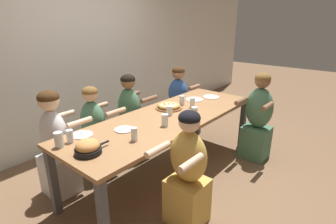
% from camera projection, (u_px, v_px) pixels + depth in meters
% --- Properties ---
extents(ground_plane, '(18.00, 18.00, 0.00)m').
position_uv_depth(ground_plane, '(168.00, 172.00, 3.30)').
color(ground_plane, brown).
rests_on(ground_plane, ground).
extents(restaurant_back_panel, '(10.00, 0.06, 3.20)m').
position_uv_depth(restaurant_back_panel, '(79.00, 36.00, 3.78)').
color(restaurant_back_panel, silver).
rests_on(restaurant_back_panel, ground).
extents(dining_table, '(2.63, 0.89, 0.76)m').
position_uv_depth(dining_table, '(168.00, 122.00, 3.07)').
color(dining_table, '#996B42').
rests_on(dining_table, ground).
extents(pizza_board_main, '(0.34, 0.34, 0.06)m').
position_uv_depth(pizza_board_main, '(169.00, 106.00, 3.30)').
color(pizza_board_main, brown).
rests_on(pizza_board_main, dining_table).
extents(skillet_bowl, '(0.33, 0.23, 0.13)m').
position_uv_depth(skillet_bowl, '(88.00, 147.00, 2.18)').
color(skillet_bowl, black).
rests_on(skillet_bowl, dining_table).
extents(empty_plate_a, '(0.24, 0.24, 0.02)m').
position_uv_depth(empty_plate_a, '(194.00, 99.00, 3.66)').
color(empty_plate_a, white).
rests_on(empty_plate_a, dining_table).
extents(empty_plate_b, '(0.21, 0.21, 0.02)m').
position_uv_depth(empty_plate_b, '(82.00, 135.00, 2.54)').
color(empty_plate_b, white).
rests_on(empty_plate_b, dining_table).
extents(empty_plate_c, '(0.19, 0.19, 0.02)m').
position_uv_depth(empty_plate_c, '(124.00, 129.00, 2.66)').
color(empty_plate_c, white).
rests_on(empty_plate_c, dining_table).
extents(empty_plate_d, '(0.23, 0.23, 0.02)m').
position_uv_depth(empty_plate_d, '(211.00, 97.00, 3.78)').
color(empty_plate_d, white).
rests_on(empty_plate_d, dining_table).
extents(drinking_glass_a, '(0.08, 0.08, 0.10)m').
position_uv_depth(drinking_glass_a, '(194.00, 111.00, 3.05)').
color(drinking_glass_a, silver).
rests_on(drinking_glass_a, dining_table).
extents(drinking_glass_b, '(0.06, 0.06, 0.13)m').
position_uv_depth(drinking_glass_b, '(192.00, 103.00, 3.33)').
color(drinking_glass_b, silver).
rests_on(drinking_glass_b, dining_table).
extents(drinking_glass_c, '(0.06, 0.06, 0.12)m').
position_uv_depth(drinking_glass_c, '(70.00, 136.00, 2.38)').
color(drinking_glass_c, silver).
rests_on(drinking_glass_c, dining_table).
extents(drinking_glass_d, '(0.06, 0.06, 0.13)m').
position_uv_depth(drinking_glass_d, '(134.00, 134.00, 2.41)').
color(drinking_glass_d, silver).
rests_on(drinking_glass_d, dining_table).
extents(drinking_glass_e, '(0.07, 0.07, 0.12)m').
position_uv_depth(drinking_glass_e, '(182.00, 101.00, 3.43)').
color(drinking_glass_e, silver).
rests_on(drinking_glass_e, dining_table).
extents(drinking_glass_f, '(0.07, 0.07, 0.13)m').
position_uv_depth(drinking_glass_f, '(165.00, 121.00, 2.75)').
color(drinking_glass_f, silver).
rests_on(drinking_glass_f, dining_table).
extents(drinking_glass_g, '(0.07, 0.07, 0.11)m').
position_uv_depth(drinking_glass_g, '(170.00, 111.00, 3.06)').
color(drinking_glass_g, silver).
rests_on(drinking_glass_g, dining_table).
extents(drinking_glass_h, '(0.08, 0.08, 0.14)m').
position_uv_depth(drinking_glass_h, '(59.00, 140.00, 2.29)').
color(drinking_glass_h, silver).
rests_on(drinking_glass_h, dining_table).
extents(diner_far_right, '(0.51, 0.40, 1.13)m').
position_uv_depth(diner_far_right, '(178.00, 103.00, 4.30)').
color(diner_far_right, '#2D5193').
rests_on(diner_far_right, ground).
extents(diner_far_center, '(0.51, 0.40, 1.17)m').
position_uv_depth(diner_far_center, '(130.00, 121.00, 3.53)').
color(diner_far_center, '#477556').
rests_on(diner_far_center, ground).
extents(diner_near_right, '(0.51, 0.40, 1.19)m').
position_uv_depth(diner_near_right, '(258.00, 120.00, 3.50)').
color(diner_near_right, '#477556').
rests_on(diner_near_right, ground).
extents(diner_far_midleft, '(0.51, 0.40, 1.12)m').
position_uv_depth(diner_far_midleft, '(95.00, 136.00, 3.12)').
color(diner_far_midleft, '#477556').
rests_on(diner_far_midleft, ground).
extents(diner_near_midleft, '(0.51, 0.40, 1.12)m').
position_uv_depth(diner_near_midleft, '(187.00, 175.00, 2.35)').
color(diner_near_midleft, gold).
rests_on(diner_near_midleft, ground).
extents(diner_far_left, '(0.51, 0.40, 1.17)m').
position_uv_depth(diner_far_left, '(56.00, 147.00, 2.76)').
color(diner_far_left, silver).
rests_on(diner_far_left, ground).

